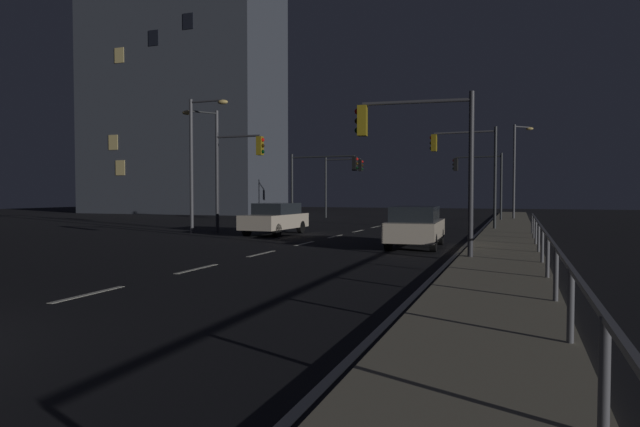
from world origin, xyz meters
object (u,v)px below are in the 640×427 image
(traffic_light_far_center, at_px, (479,173))
(traffic_light_near_right, at_px, (322,173))
(car, at_px, (415,226))
(street_lamp_far_end, at_px, (517,162))
(car_oncoming, at_px, (275,218))
(building_distant, at_px, (183,101))
(traffic_light_overhead_east, at_px, (342,175))
(traffic_light_far_left, at_px, (418,142))
(street_lamp_mid_block, at_px, (211,158))
(traffic_light_mid_left, at_px, (467,158))
(street_lamp_corner, at_px, (198,152))
(traffic_light_near_left, at_px, (237,163))

(traffic_light_far_center, distance_m, traffic_light_near_right, 11.97)
(car, xyz_separation_m, street_lamp_far_end, (3.54, 24.10, 3.63))
(traffic_light_far_center, bearing_deg, car, -92.39)
(car, relative_size, car_oncoming, 1.01)
(street_lamp_far_end, height_order, building_distant, building_distant)
(traffic_light_far_center, distance_m, street_lamp_far_end, 3.83)
(traffic_light_overhead_east, distance_m, traffic_light_near_right, 8.06)
(traffic_light_overhead_east, distance_m, building_distant, 21.97)
(traffic_light_far_left, bearing_deg, car_oncoming, 136.50)
(traffic_light_far_center, height_order, building_distant, building_distant)
(traffic_light_far_center, relative_size, street_lamp_mid_block, 0.75)
(traffic_light_far_center, xyz_separation_m, traffic_light_far_left, (-0.19, -25.23, 0.08))
(traffic_light_mid_left, distance_m, street_lamp_corner, 14.63)
(car, distance_m, traffic_light_mid_left, 11.30)
(traffic_light_far_left, distance_m, street_lamp_mid_block, 15.42)
(traffic_light_overhead_east, bearing_deg, street_lamp_mid_block, -95.68)
(car_oncoming, height_order, traffic_light_mid_left, traffic_light_mid_left)
(traffic_light_mid_left, xyz_separation_m, building_distant, (-30.54, 18.13, 7.71))
(traffic_light_near_right, relative_size, building_distant, 0.21)
(car_oncoming, xyz_separation_m, street_lamp_mid_block, (-4.14, 0.81, 3.16))
(traffic_light_far_center, distance_m, street_lamp_corner, 21.90)
(traffic_light_near_right, relative_size, street_lamp_mid_block, 0.77)
(street_lamp_mid_block, distance_m, building_distant, 30.68)
(traffic_light_mid_left, xyz_separation_m, traffic_light_far_center, (-0.03, 10.69, -0.47))
(traffic_light_far_center, bearing_deg, street_lamp_corner, -125.63)
(car, bearing_deg, building_distant, 135.67)
(car, height_order, street_lamp_mid_block, street_lamp_mid_block)
(street_lamp_corner, relative_size, building_distant, 0.29)
(traffic_light_mid_left, relative_size, street_lamp_far_end, 0.77)
(car, height_order, traffic_light_near_right, traffic_light_near_right)
(traffic_light_near_right, distance_m, street_lamp_mid_block, 10.16)
(traffic_light_far_center, height_order, street_lamp_far_end, street_lamp_far_end)
(street_lamp_mid_block, bearing_deg, car_oncoming, -11.10)
(traffic_light_far_center, bearing_deg, traffic_light_near_right, -146.39)
(traffic_light_near_left, distance_m, street_lamp_far_end, 23.75)
(traffic_light_near_left, bearing_deg, traffic_light_far_left, -37.95)
(car, relative_size, traffic_light_near_right, 0.89)
(traffic_light_far_center, distance_m, building_distant, 32.45)
(traffic_light_far_left, xyz_separation_m, street_lamp_mid_block, (-12.62, 8.86, 0.33))
(traffic_light_overhead_east, bearing_deg, street_lamp_far_end, 5.25)
(car_oncoming, distance_m, street_lamp_mid_block, 5.27)
(traffic_light_mid_left, distance_m, traffic_light_overhead_east, 16.37)
(street_lamp_mid_block, height_order, building_distant, building_distant)
(car_oncoming, height_order, traffic_light_far_center, traffic_light_far_center)
(traffic_light_mid_left, distance_m, traffic_light_far_left, 14.56)
(traffic_light_overhead_east, bearing_deg, traffic_light_far_left, -67.80)
(traffic_light_near_left, height_order, traffic_light_far_left, traffic_light_near_left)
(street_lamp_corner, bearing_deg, traffic_light_near_left, 31.30)
(traffic_light_far_left, xyz_separation_m, street_lamp_far_end, (2.84, 27.85, 0.80))
(building_distant, bearing_deg, traffic_light_far_left, -47.15)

